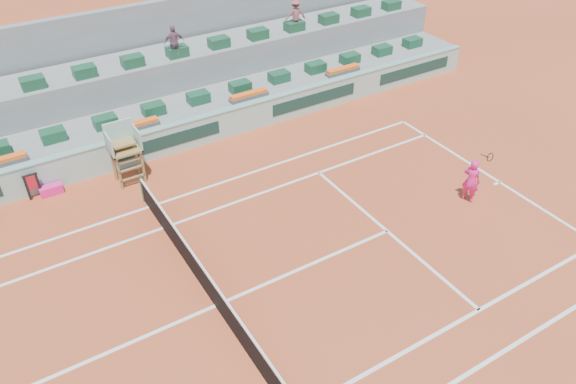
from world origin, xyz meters
name	(u,v)px	position (x,y,z in m)	size (l,w,h in m)	color
ground	(216,306)	(0.00, 0.00, 0.00)	(90.00, 90.00, 0.00)	#A93F20
seating_tier_lower	(103,130)	(0.00, 10.70, 0.60)	(36.00, 4.00, 1.20)	gray
seating_tier_upper	(88,100)	(0.00, 12.30, 1.30)	(36.00, 2.40, 2.60)	gray
stadium_back_wall	(74,67)	(0.00, 13.90, 2.20)	(36.00, 0.40, 4.40)	gray
player_bag	(51,190)	(-2.76, 8.11, 0.18)	(0.81, 0.36, 0.36)	#F72082
spectator_mid	(174,42)	(3.85, 11.50, 3.33)	(0.86, 0.36, 1.46)	#7E5466
spectator_right	(296,14)	(10.06, 11.70, 3.37)	(0.99, 0.57, 1.54)	#90484D
court_lines	(216,306)	(0.00, 0.00, 0.01)	(23.89, 11.09, 0.01)	white
tennis_net	(214,293)	(0.00, 0.00, 0.53)	(0.10, 11.97, 1.10)	black
advertising_hoarding	(120,153)	(0.02, 8.50, 0.63)	(36.00, 0.34, 1.26)	#99C0B0
umpire_chair	(123,145)	(0.00, 7.50, 1.54)	(1.10, 0.90, 2.40)	olive
seat_row_lower	(105,122)	(0.00, 9.80, 1.42)	(32.90, 0.60, 0.44)	#18482C
seat_row_upper	(85,72)	(0.00, 11.70, 2.82)	(32.90, 0.60, 0.44)	#18482C
flower_planters	(72,143)	(-1.50, 9.00, 1.33)	(26.80, 0.36, 0.28)	#515151
towel_rack	(32,184)	(-3.30, 8.16, 0.60)	(0.52, 0.09, 1.03)	black
tennis_player	(471,180)	(10.01, -0.14, 0.86)	(0.59, 0.92, 2.28)	#F72082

